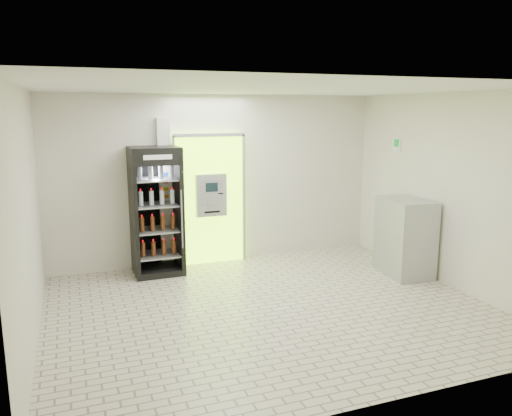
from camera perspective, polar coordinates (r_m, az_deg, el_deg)
ground at (r=7.12m, az=1.66°, el=-11.39°), size 6.00×6.00×0.00m
room_shell at (r=6.63m, az=1.75°, el=3.47°), size 6.00×6.00×6.00m
atm_assembly at (r=8.94m, az=-5.32°, el=1.07°), size 1.30×0.24×2.33m
pillar at (r=8.78m, az=-10.32°, el=1.61°), size 0.22×0.11×2.60m
beverage_cooler at (r=8.50m, az=-11.34°, el=-0.62°), size 0.81×0.77×2.14m
steel_cabinet at (r=8.70m, az=16.65°, el=-3.20°), size 0.75×1.03×1.28m
exit_sign at (r=9.29m, az=15.80°, el=6.99°), size 0.02×0.22×0.26m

